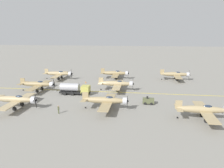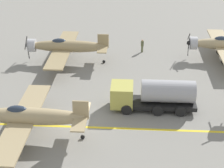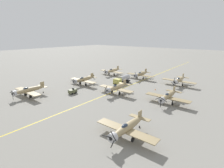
{
  "view_description": "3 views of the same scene",
  "coord_description": "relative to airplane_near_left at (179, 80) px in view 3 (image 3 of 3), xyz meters",
  "views": [
    {
      "loc": [
        57.56,
        11.11,
        16.27
      ],
      "look_at": [
        0.51,
        3.29,
        2.41
      ],
      "focal_mm": 35.0,
      "sensor_mm": 36.0,
      "label": 1
    },
    {
      "loc": [
        -27.25,
        -4.31,
        18.5
      ],
      "look_at": [
        2.95,
        -2.4,
        2.83
      ],
      "focal_mm": 60.0,
      "sensor_mm": 36.0,
      "label": 2
    },
    {
      "loc": [
        -33.17,
        45.89,
        17.76
      ],
      "look_at": [
        1.44,
        2.53,
        2.18
      ],
      "focal_mm": 28.0,
      "sensor_mm": 36.0,
      "label": 3
    }
  ],
  "objects": [
    {
      "name": "airplane_mid_right",
      "position": [
        27.77,
        21.2,
        0.0
      ],
      "size": [
        12.0,
        9.98,
        3.65
      ],
      "rotation": [
        0.0,
        0.0,
        0.2
      ],
      "color": "#9A865D",
      "rests_on": "ground"
    },
    {
      "name": "tow_tractor",
      "position": [
        22.87,
        30.26,
        -1.22
      ],
      "size": [
        1.57,
        2.6,
        1.79
      ],
      "color": "#515638",
      "rests_on": "ground"
    },
    {
      "name": "airplane_near_left",
      "position": [
        0.0,
        0.0,
        0.0
      ],
      "size": [
        12.0,
        9.98,
        3.78
      ],
      "rotation": [
        0.0,
        0.0,
        0.12
      ],
      "color": "tan",
      "rests_on": "ground"
    },
    {
      "name": "fuel_tanker",
      "position": [
        17.45,
        11.15,
        -0.5
      ],
      "size": [
        2.68,
        8.0,
        2.98
      ],
      "color": "black",
      "rests_on": "ground"
    },
    {
      "name": "traffic_cone",
      "position": [
        4.16,
        10.62,
        -1.74
      ],
      "size": [
        0.36,
        0.36,
        0.55
      ],
      "primitive_type": "cone",
      "color": "orange",
      "rests_on": "ground"
    },
    {
      "name": "airplane_near_right",
      "position": [
        29.75,
        1.86,
        0.0
      ],
      "size": [
        12.0,
        9.98,
        3.65
      ],
      "rotation": [
        0.0,
        0.0,
        -0.08
      ],
      "color": "tan",
      "rests_on": "ground"
    },
    {
      "name": "airplane_mid_center",
      "position": [
        12.17,
        21.69,
        0.0
      ],
      "size": [
        12.0,
        9.98,
        3.65
      ],
      "rotation": [
        0.0,
        0.0,
        -0.21
      ],
      "color": "tan",
      "rests_on": "ground"
    },
    {
      "name": "airplane_far_left",
      "position": [
        -4.13,
        40.07,
        0.0
      ],
      "size": [
        12.0,
        9.98,
        3.65
      ],
      "rotation": [
        0.0,
        0.0,
        -0.22
      ],
      "color": "#9B875E",
      "rests_on": "ground"
    },
    {
      "name": "ground_crew_walking",
      "position": [
        31.5,
        12.02,
        -1.08
      ],
      "size": [
        0.37,
        0.37,
        1.71
      ],
      "color": "#515638",
      "rests_on": "ground"
    },
    {
      "name": "ground_plane",
      "position": [
        13.9,
        17.37,
        -2.01
      ],
      "size": [
        400.0,
        400.0,
        0.0
      ],
      "primitive_type": "plane",
      "color": "gray"
    },
    {
      "name": "airplane_far_right",
      "position": [
        30.87,
        40.19,
        0.0
      ],
      "size": [
        12.0,
        9.98,
        3.65
      ],
      "rotation": [
        0.0,
        0.0,
        -0.02
      ],
      "color": "tan",
      "rests_on": "ground"
    },
    {
      "name": "airplane_mid_left",
      "position": [
        -3.46,
        19.39,
        0.0
      ],
      "size": [
        12.0,
        9.98,
        3.65
      ],
      "rotation": [
        0.0,
        0.0,
        -0.04
      ],
      "color": "#948057",
      "rests_on": "ground"
    },
    {
      "name": "airplane_near_center",
      "position": [
        15.88,
        0.06,
        0.0
      ],
      "size": [
        12.0,
        9.98,
        3.65
      ],
      "rotation": [
        0.0,
        0.0,
        0.13
      ],
      "color": "#948057",
      "rests_on": "ground"
    },
    {
      "name": "taxiway_stripe",
      "position": [
        13.9,
        17.37,
        -2.01
      ],
      "size": [
        0.3,
        160.0,
        0.01
      ],
      "primitive_type": "cube",
      "color": "yellow",
      "rests_on": "ground"
    }
  ]
}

